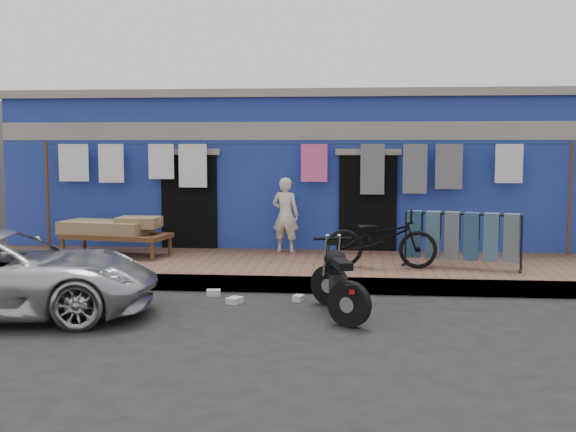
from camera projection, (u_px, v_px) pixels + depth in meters
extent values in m
plane|color=black|center=(273.00, 316.00, 9.67)|extent=(80.00, 80.00, 0.00)
cube|color=brown|center=(294.00, 269.00, 12.63)|extent=(28.00, 3.00, 0.25)
cube|color=gray|center=(285.00, 284.00, 11.19)|extent=(28.00, 0.10, 0.25)
cube|color=#263799|center=(309.00, 175.00, 16.44)|extent=(12.00, 5.00, 3.20)
cube|color=#9E9384|center=(301.00, 131.00, 13.93)|extent=(12.00, 0.14, 0.35)
cube|color=#9E9384|center=(310.00, 100.00, 16.28)|extent=(12.20, 5.20, 0.16)
cube|color=black|center=(189.00, 208.00, 14.22)|extent=(1.10, 0.10, 2.10)
cube|color=black|center=(368.00, 209.00, 13.88)|extent=(1.10, 0.10, 2.10)
cylinder|color=brown|center=(48.00, 195.00, 14.24)|extent=(0.06, 0.06, 2.10)
cylinder|color=brown|center=(570.00, 199.00, 13.26)|extent=(0.06, 0.06, 2.10)
cylinder|color=black|center=(300.00, 144.00, 13.65)|extent=(10.00, 0.01, 0.01)
cube|color=silver|center=(74.00, 163.00, 14.12)|extent=(0.60, 0.02, 0.73)
cube|color=silver|center=(111.00, 163.00, 14.05)|extent=(0.50, 0.02, 0.75)
cube|color=silver|center=(161.00, 162.00, 13.95)|extent=(0.50, 0.02, 0.68)
cube|color=silver|center=(193.00, 166.00, 13.89)|extent=(0.55, 0.02, 0.83)
cube|color=#E55491|center=(314.00, 163.00, 13.66)|extent=(0.50, 0.02, 0.71)
cube|color=slate|center=(372.00, 169.00, 13.56)|extent=(0.45, 0.02, 0.95)
cube|color=slate|center=(415.00, 169.00, 13.49)|extent=(0.45, 0.02, 0.93)
cube|color=slate|center=(449.00, 167.00, 13.42)|extent=(0.50, 0.02, 0.84)
cube|color=silver|center=(509.00, 164.00, 13.31)|extent=(0.50, 0.02, 0.72)
imported|color=beige|center=(285.00, 215.00, 13.65)|extent=(0.58, 0.45, 1.43)
imported|color=black|center=(381.00, 232.00, 11.95)|extent=(1.86, 0.74, 1.19)
cube|color=silver|center=(214.00, 293.00, 10.96)|extent=(0.23, 0.19, 0.09)
cube|color=silver|center=(298.00, 298.00, 10.57)|extent=(0.17, 0.20, 0.09)
cube|color=silver|center=(234.00, 300.00, 10.43)|extent=(0.25, 0.27, 0.09)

